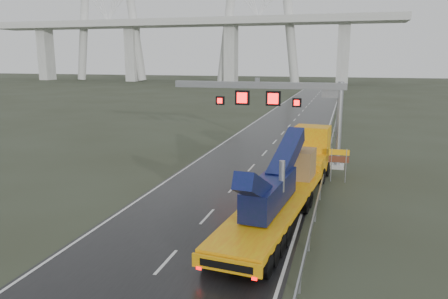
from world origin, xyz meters
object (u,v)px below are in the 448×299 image
(striped_barrier, at_px, (327,157))
(heavy_haul_truck, at_px, (292,174))
(sign_gantry, at_px, (282,100))
(exit_sign_pair, at_px, (339,159))

(striped_barrier, bearing_deg, heavy_haul_truck, -96.12)
(sign_gantry, xyz_separation_m, heavy_haul_truck, (2.19, -9.67, -3.80))
(sign_gantry, relative_size, striped_barrier, 15.12)
(exit_sign_pair, xyz_separation_m, striped_barrier, (-1.10, 5.93, -1.27))
(sign_gantry, xyz_separation_m, striped_barrier, (3.90, 1.59, -5.12))
(sign_gantry, relative_size, exit_sign_pair, 5.90)
(heavy_haul_truck, relative_size, striped_barrier, 20.34)
(heavy_haul_truck, bearing_deg, sign_gantry, 108.26)
(striped_barrier, bearing_deg, sign_gantry, -155.31)
(sign_gantry, distance_m, exit_sign_pair, 7.65)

